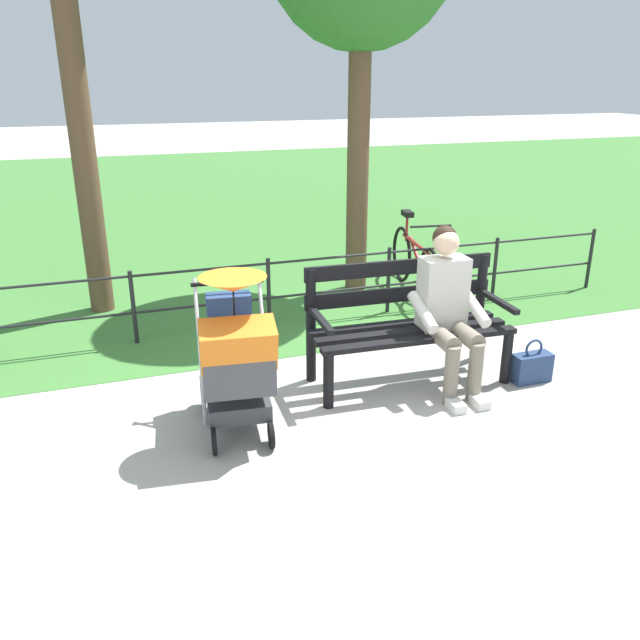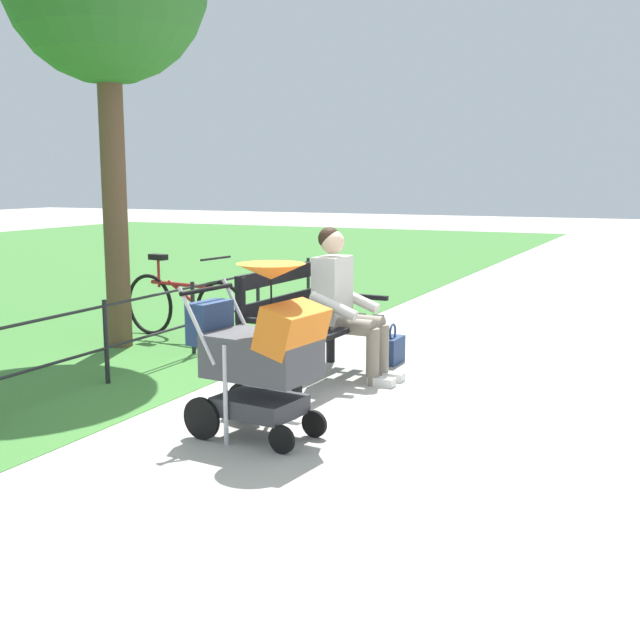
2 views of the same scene
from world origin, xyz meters
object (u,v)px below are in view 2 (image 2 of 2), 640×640
object	(u,v)px
park_bench	(307,320)
stroller	(262,349)
bicycle	(183,305)
person_on_bench	(344,299)
handbag	(392,349)

from	to	relation	value
park_bench	stroller	world-z (taller)	stroller
park_bench	bicycle	bearing A→B (deg)	-118.72
person_on_bench	handbag	bearing A→B (deg)	165.28
person_on_bench	bicycle	size ratio (longest dim) A/B	0.77
stroller	bicycle	size ratio (longest dim) A/B	0.70
handbag	bicycle	world-z (taller)	bicycle
handbag	bicycle	size ratio (longest dim) A/B	0.22
park_bench	stroller	distance (m)	1.52
stroller	park_bench	bearing A→B (deg)	-165.34
park_bench	handbag	distance (m)	1.10
person_on_bench	handbag	size ratio (longest dim) A/B	3.45
park_bench	stroller	size ratio (longest dim) A/B	1.41
handbag	person_on_bench	bearing A→B (deg)	-14.72
stroller	handbag	xyz separation A→B (m)	(-2.42, 0.02, -0.47)
park_bench	person_on_bench	world-z (taller)	person_on_bench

